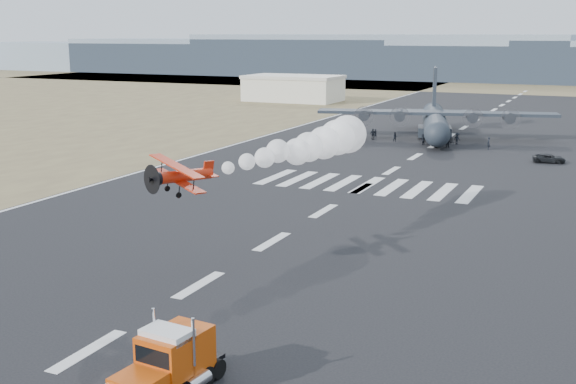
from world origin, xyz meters
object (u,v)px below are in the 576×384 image
Objects in this scene: crew_d at (373,134)px; crew_h at (423,140)px; semi_truck at (169,362)px; crew_b at (395,137)px; crew_c at (457,138)px; crew_e at (352,136)px; crew_f at (448,142)px; support_vehicle at (549,158)px; transport_aircraft at (435,120)px; crew_g at (375,134)px; aerobatic_biplane at (180,176)px; crew_a at (488,143)px; hangar_left at (293,88)px.

crew_d is 9.45m from crew_h.
semi_truck reaches higher than crew_b.
crew_c is 1.10× the size of crew_e.
crew_c is 1.08× the size of crew_f.
support_vehicle is (11.14, 77.01, -1.08)m from semi_truck.
transport_aircraft is 21.29× the size of crew_d.
crew_b is 5.31m from crew_g.
support_vehicle is at bearing 91.67° from crew_h.
semi_truck is at bearing -128.70° from crew_d.
aerobatic_biplane reaches higher than crew_f.
semi_truck is at bearing -111.54° from crew_b.
crew_c is 17.09m from crew_e.
crew_f is (-15.67, 7.57, 0.24)m from support_vehicle.
support_vehicle is at bearing 24.63° from crew_a.
crew_f is at bearing -105.76° from crew_a.
semi_truck reaches higher than crew_a.
crew_f is at bearing -65.50° from crew_d.
crew_d is (-8.94, -6.62, -2.03)m from transport_aircraft.
hangar_left is 79.31m from crew_h.
hangar_left reaches higher than crew_g.
support_vehicle is 2.66× the size of crew_e.
hangar_left reaches higher than crew_e.
support_vehicle is 2.34× the size of crew_a.
semi_truck is at bearing -68.17° from hangar_left.
hangar_left is 14.44× the size of crew_f.
transport_aircraft is (-0.17, 79.69, -4.67)m from aerobatic_biplane.
support_vehicle is 2.39× the size of crew_d.
crew_h is (9.24, -4.18, 0.08)m from crew_g.
crew_d is at bearing -55.20° from hangar_left.
transport_aircraft is 9.37m from crew_b.
hangar_left is at bearing 35.69° from support_vehicle.
crew_h is at bearing 56.92° from support_vehicle.
aerobatic_biplane reaches higher than hangar_left.
hangar_left reaches higher than crew_b.
crew_c is 14.03m from crew_d.
crew_h is (4.85, -1.19, 0.04)m from crew_b.
hangar_left reaches higher than crew_h.
transport_aircraft is at bearing -18.74° from crew_c.
crew_e is 1.07× the size of crew_g.
transport_aircraft reaches higher than aerobatic_biplane.
support_vehicle is 2.83× the size of crew_g.
crew_a is at bearing -36.37° from crew_b.
crew_e is at bearing 44.96° from crew_c.
crew_e is at bearing -164.36° from crew_f.
crew_e is (38.49, -62.55, -2.58)m from hangar_left.
semi_truck reaches higher than crew_g.
crew_d is (-17.99, 88.26, -0.77)m from semi_truck.
crew_d is (41.00, -58.98, -2.48)m from hangar_left.
hangar_left is 14.31× the size of crew_h.
support_vehicle is 26.80m from crew_b.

